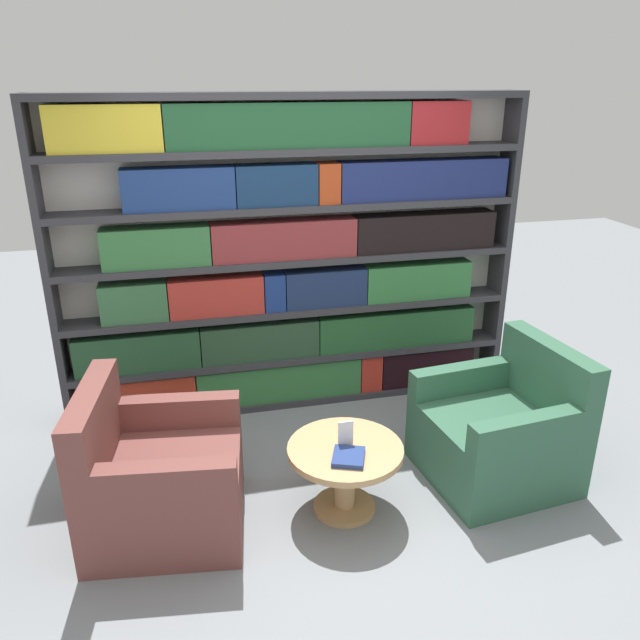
# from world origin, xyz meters

# --- Properties ---
(ground_plane) EXTENTS (14.00, 14.00, 0.00)m
(ground_plane) POSITION_xyz_m (0.00, 0.00, 0.00)
(ground_plane) COLOR gray
(bookshelf) EXTENTS (3.49, 0.30, 2.38)m
(bookshelf) POSITION_xyz_m (0.01, 1.51, 1.17)
(bookshelf) COLOR silver
(bookshelf) RESTS_ON ground_plane
(armchair_left) EXTENTS (0.96, 0.95, 0.90)m
(armchair_left) POSITION_xyz_m (-1.06, 0.17, 0.31)
(armchair_left) COLOR brown
(armchair_left) RESTS_ON ground_plane
(armchair_right) EXTENTS (0.95, 0.93, 0.90)m
(armchair_right) POSITION_xyz_m (1.11, 0.17, 0.31)
(armchair_right) COLOR #336047
(armchair_right) RESTS_ON ground_plane
(coffee_table) EXTENTS (0.69, 0.69, 0.44)m
(coffee_table) POSITION_xyz_m (0.03, 0.06, 0.32)
(coffee_table) COLOR tan
(coffee_table) RESTS_ON ground_plane
(table_sign) EXTENTS (0.09, 0.06, 0.17)m
(table_sign) POSITION_xyz_m (0.03, 0.06, 0.52)
(table_sign) COLOR black
(table_sign) RESTS_ON coffee_table
(stray_book) EXTENTS (0.24, 0.25, 0.03)m
(stray_book) POSITION_xyz_m (0.01, -0.07, 0.46)
(stray_book) COLOR navy
(stray_book) RESTS_ON coffee_table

